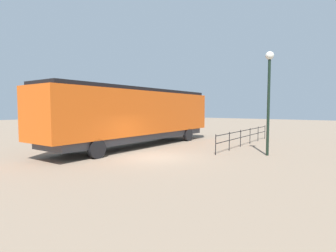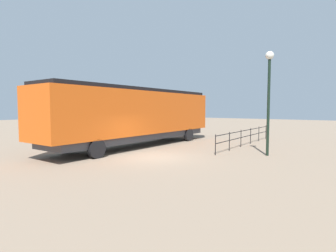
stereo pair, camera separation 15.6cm
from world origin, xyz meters
name	(u,v)px [view 1 (the left image)]	position (x,y,z in m)	size (l,w,h in m)	color
ground_plane	(155,157)	(0.00, 0.00, 0.00)	(120.00, 120.00, 0.00)	#84705B
locomotive	(142,114)	(-3.82, 3.26, 2.37)	(3.15, 15.34, 4.23)	#D15114
lamp_post	(269,85)	(5.10, 4.34, 4.15)	(0.48, 0.48, 6.10)	black
platform_fence	(246,135)	(2.54, 7.91, 0.81)	(0.05, 10.55, 1.24)	black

